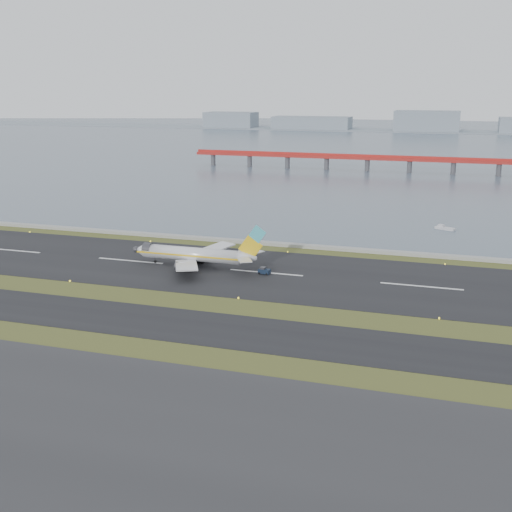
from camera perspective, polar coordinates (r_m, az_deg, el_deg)
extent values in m
plane|color=#334619|center=(142.50, -2.56, -4.76)|extent=(1000.00, 1000.00, 0.00)
cube|color=#29292B|center=(97.27, -14.06, -15.01)|extent=(1000.00, 50.00, 0.10)
cube|color=black|center=(131.99, -4.35, -6.39)|extent=(1000.00, 18.00, 0.10)
cube|color=black|center=(169.61, 0.90, -1.50)|extent=(1000.00, 45.00, 0.10)
cube|color=#959690|center=(197.45, 3.38, 0.96)|extent=(1000.00, 2.50, 1.00)
cube|color=#455163|center=(589.81, 13.08, 9.81)|extent=(1400.00, 800.00, 1.30)
cube|color=#A9221D|center=(379.11, 13.52, 8.33)|extent=(260.00, 5.00, 1.60)
cube|color=#A9221D|center=(378.96, 13.53, 8.55)|extent=(260.00, 0.40, 1.40)
cylinder|color=#4C4C51|center=(397.95, -0.57, 8.37)|extent=(2.80, 2.80, 7.00)
cylinder|color=#4C4C51|center=(379.62, 13.48, 7.65)|extent=(2.80, 2.80, 7.00)
cube|color=gray|center=(749.01, 14.12, 10.73)|extent=(1400.00, 80.00, 1.00)
cube|color=gray|center=(793.09, -2.24, 12.01)|extent=(60.00, 35.00, 18.00)
cube|color=gray|center=(765.44, 4.98, 11.72)|extent=(90.00, 35.00, 14.00)
cube|color=gray|center=(747.84, 14.95, 11.52)|extent=(70.00, 35.00, 22.00)
cylinder|color=silver|center=(175.70, -5.77, 0.17)|extent=(28.00, 3.80, 3.80)
cone|color=silver|center=(182.27, -10.29, 0.54)|extent=(3.20, 3.80, 3.80)
cone|color=silver|center=(170.06, -0.74, -0.15)|extent=(5.00, 3.80, 3.80)
cube|color=yellow|center=(174.00, -6.02, 0.02)|extent=(31.00, 0.06, 0.45)
cube|color=yellow|center=(177.41, -5.53, 0.32)|extent=(31.00, 0.06, 0.45)
cube|color=silver|center=(167.51, -6.21, -0.82)|extent=(11.31, 15.89, 1.66)
cube|color=silver|center=(182.67, -4.09, 0.55)|extent=(11.31, 15.89, 1.66)
cylinder|color=#37373C|center=(170.70, -6.39, -0.95)|extent=(4.20, 2.10, 2.10)
cylinder|color=#37373C|center=(181.34, -4.87, 0.03)|extent=(4.20, 2.10, 2.10)
cube|color=yellow|center=(169.09, -0.49, 0.78)|extent=(6.80, 0.35, 6.85)
cube|color=#46B8C8|center=(167.67, 0.12, 1.96)|extent=(4.85, 0.37, 4.90)
cube|color=silver|center=(166.35, -1.06, -0.31)|extent=(5.64, 6.80, 0.22)
cube|color=silver|center=(173.33, -0.26, 0.32)|extent=(5.64, 6.80, 0.22)
cylinder|color=black|center=(180.99, -8.95, -0.50)|extent=(0.80, 0.28, 0.80)
cylinder|color=black|center=(173.42, -5.65, -1.03)|extent=(1.00, 0.38, 1.00)
cylinder|color=black|center=(178.39, -4.95, -0.57)|extent=(1.00, 0.38, 1.00)
cube|color=#121F33|center=(168.11, 0.74, -1.36)|extent=(3.28, 2.14, 1.15)
cube|color=#37373C|center=(168.05, 0.62, -1.10)|extent=(1.53, 1.61, 0.67)
cylinder|color=black|center=(168.02, 0.30, -1.56)|extent=(0.71, 0.38, 0.67)
cylinder|color=black|center=(169.35, 0.53, -1.43)|extent=(0.71, 0.38, 0.67)
cylinder|color=black|center=(167.16, 0.96, -1.65)|extent=(0.71, 0.38, 0.67)
cylinder|color=black|center=(168.51, 1.18, -1.51)|extent=(0.71, 0.38, 0.67)
cube|color=silver|center=(230.40, 16.46, 2.36)|extent=(7.20, 4.74, 0.89)
cube|color=silver|center=(230.84, 16.15, 2.60)|extent=(2.44, 2.23, 0.89)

